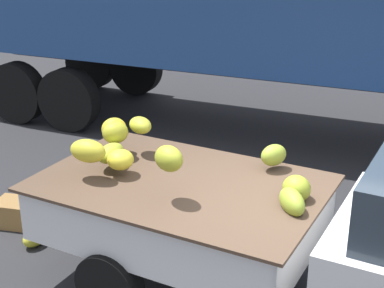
% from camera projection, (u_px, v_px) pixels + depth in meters
% --- Properties ---
extents(pickup_truck, '(4.83, 2.15, 1.70)m').
position_uv_depth(pickup_truck, '(378.00, 250.00, 4.72)').
color(pickup_truck, white).
rests_on(pickup_truck, ground).
extents(fallen_banana_bunch_near_tailgate, '(0.23, 0.34, 0.20)m').
position_uv_depth(fallen_banana_bunch_near_tailgate, '(35.00, 237.00, 6.42)').
color(fallen_banana_bunch_near_tailgate, gold).
rests_on(fallen_banana_bunch_near_tailgate, ground).
extents(produce_crate, '(0.57, 0.44, 0.30)m').
position_uv_depth(produce_crate, '(19.00, 213.00, 6.84)').
color(produce_crate, olive).
rests_on(produce_crate, ground).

